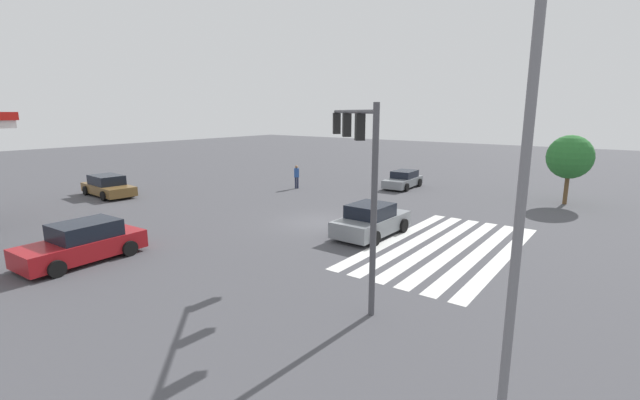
{
  "coord_description": "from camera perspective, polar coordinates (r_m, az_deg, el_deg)",
  "views": [
    {
      "loc": [
        -17.78,
        -13.33,
        5.88
      ],
      "look_at": [
        0.0,
        0.0,
        1.26
      ],
      "focal_mm": 24.0,
      "sensor_mm": 36.0,
      "label": 1
    }
  ],
  "objects": [
    {
      "name": "car_0",
      "position": [
        33.75,
        -26.43,
        1.65
      ],
      "size": [
        2.45,
        4.99,
        1.47
      ],
      "rotation": [
        0.0,
        0.0,
        -1.65
      ],
      "color": "brown",
      "rests_on": "ground_plane"
    },
    {
      "name": "car_3",
      "position": [
        34.14,
        11.04,
        2.67
      ],
      "size": [
        4.35,
        2.12,
        1.32
      ],
      "rotation": [
        0.0,
        0.0,
        3.19
      ],
      "color": "gray",
      "rests_on": "ground_plane"
    },
    {
      "name": "car_1",
      "position": [
        20.72,
        6.86,
        -2.77
      ],
      "size": [
        4.45,
        2.28,
        1.56
      ],
      "rotation": [
        0.0,
        0.0,
        -0.02
      ],
      "color": "gray",
      "rests_on": "ground_plane"
    },
    {
      "name": "street_light_pole_a",
      "position": [
        7.4,
        25.77,
        5.49
      ],
      "size": [
        0.8,
        0.36,
        8.82
      ],
      "color": "slate",
      "rests_on": "ground_plane"
    },
    {
      "name": "traffic_signal_mast",
      "position": [
        13.96,
        4.96,
        6.25
      ],
      "size": [
        4.53,
        4.53,
        6.12
      ],
      "rotation": [
        0.0,
        0.0,
        0.79
      ],
      "color": "#47474C",
      "rests_on": "ground_plane"
    },
    {
      "name": "crosswalk_markings",
      "position": [
        19.78,
        16.44,
        -6.03
      ],
      "size": [
        10.78,
        5.35,
        0.01
      ],
      "rotation": [
        0.0,
        0.0,
        1.57
      ],
      "color": "silver",
      "rests_on": "ground_plane"
    },
    {
      "name": "pedestrian",
      "position": [
        33.17,
        -3.14,
        3.29
      ],
      "size": [
        0.41,
        0.41,
        1.8
      ],
      "rotation": [
        0.0,
        0.0,
        -2.33
      ],
      "color": "#232842",
      "rests_on": "ground_plane"
    },
    {
      "name": "ground_plane",
      "position": [
        22.99,
        0.0,
        -3.08
      ],
      "size": [
        126.99,
        126.99,
        0.0
      ],
      "primitive_type": "plane",
      "color": "#47474C"
    },
    {
      "name": "car_2",
      "position": [
        19.57,
        -29.07,
        -5.03
      ],
      "size": [
        4.67,
        2.36,
        1.57
      ],
      "rotation": [
        0.0,
        0.0,
        3.19
      ],
      "color": "maroon",
      "rests_on": "ground_plane"
    },
    {
      "name": "tree_corner_a",
      "position": [
        31.43,
        30.36,
        4.96
      ],
      "size": [
        2.76,
        2.76,
        4.43
      ],
      "color": "brown",
      "rests_on": "ground_plane"
    }
  ]
}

